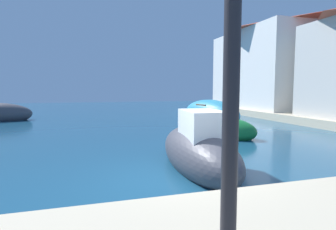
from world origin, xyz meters
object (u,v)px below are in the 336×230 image
at_px(moored_boat_0, 198,151).
at_px(moored_boat_3, 221,130).
at_px(moored_boat_1, 210,113).
at_px(quayside_lamp_post, 233,12).
at_px(waterfront_building_annex, 265,64).

height_order(moored_boat_0, moored_boat_3, moored_boat_0).
bearing_deg(moored_boat_1, moored_boat_0, -36.68).
bearing_deg(moored_boat_1, moored_boat_3, -30.64).
bearing_deg(quayside_lamp_post, moored_boat_3, 62.96).
distance_m(waterfront_building_annex, quayside_lamp_post, 24.00).
distance_m(moored_boat_1, moored_boat_3, 6.34).
bearing_deg(moored_boat_3, quayside_lamp_post, 114.12).
bearing_deg(quayside_lamp_post, moored_boat_1, 65.33).
height_order(moored_boat_3, quayside_lamp_post, quayside_lamp_post).
distance_m(moored_boat_1, waterfront_building_annex, 9.03).
bearing_deg(moored_boat_3, moored_boat_1, -59.57).
relative_size(moored_boat_3, waterfront_building_annex, 0.33).
bearing_deg(moored_boat_3, moored_boat_0, 106.76).
xyz_separation_m(moored_boat_0, moored_boat_1, (5.08, 10.08, 0.04)).
xyz_separation_m(moored_boat_0, quayside_lamp_post, (-1.93, -5.19, 2.23)).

